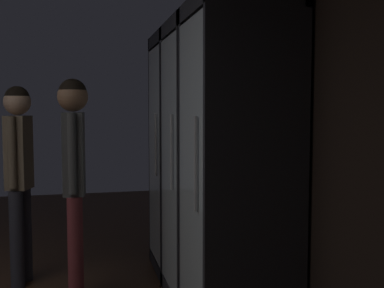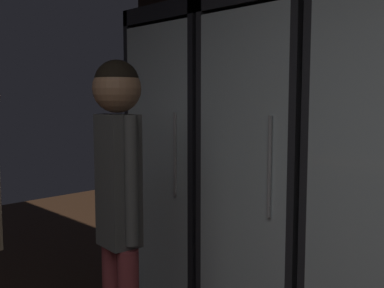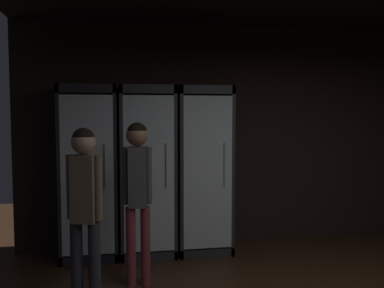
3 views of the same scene
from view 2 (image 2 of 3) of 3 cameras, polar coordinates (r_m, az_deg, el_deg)
name	(u,v)px [view 2 (image 2 of 3)]	position (r m, az deg, el deg)	size (l,w,h in m)	color
cooler_far_left	(193,167)	(3.01, 0.09, -2.92)	(0.65, 0.59, 2.01)	black
cooler_left	(276,178)	(2.58, 10.74, -4.33)	(0.65, 0.59, 2.01)	#2B2B30
shopper_near	(119,192)	(2.00, -9.41, -6.11)	(0.27, 0.21, 1.60)	brown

